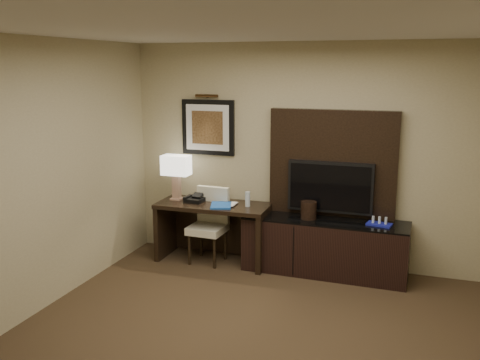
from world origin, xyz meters
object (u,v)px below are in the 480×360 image
at_px(credenza, 325,246).
at_px(tv, 330,187).
at_px(ice_bucket, 309,210).
at_px(table_lamp, 176,179).
at_px(desk_chair, 207,228).
at_px(minibar_tray, 379,221).
at_px(water_bottle, 248,199).
at_px(desk, 214,232).
at_px(desk_phone, 194,198).

bearing_deg(credenza, tv, 83.38).
height_order(credenza, ice_bucket, ice_bucket).
height_order(credenza, table_lamp, table_lamp).
relative_size(credenza, table_lamp, 3.66).
xyz_separation_m(tv, desk_chair, (-1.47, -0.26, -0.58)).
bearing_deg(minibar_tray, water_bottle, -179.51).
distance_m(desk, desk_phone, 0.50).
relative_size(tv, ice_bucket, 4.82).
xyz_separation_m(table_lamp, minibar_tray, (2.52, -0.02, -0.30)).
relative_size(desk, table_lamp, 2.66).
height_order(desk_phone, ice_bucket, ice_bucket).
bearing_deg(desk_chair, tv, 12.40).
bearing_deg(table_lamp, desk, -5.63).
bearing_deg(credenza, water_bottle, -176.82).
bearing_deg(desk_chair, table_lamp, 168.25).
xyz_separation_m(credenza, ice_bucket, (-0.20, -0.02, 0.43)).
bearing_deg(credenza, desk_chair, -174.43).
bearing_deg(desk, water_bottle, 0.87).
xyz_separation_m(desk_phone, ice_bucket, (1.44, 0.03, -0.04)).
bearing_deg(desk_chair, credenza, 7.08).
bearing_deg(desk_phone, ice_bucket, 4.61).
distance_m(desk_chair, minibar_tray, 2.08).
relative_size(water_bottle, ice_bucket, 0.88).
xyz_separation_m(desk, desk_phone, (-0.25, -0.00, 0.43)).
relative_size(credenza, water_bottle, 10.49).
height_order(tv, table_lamp, tv).
distance_m(desk, table_lamp, 0.82).
bearing_deg(desk_phone, table_lamp, 172.34).
bearing_deg(table_lamp, minibar_tray, -0.55).
distance_m(desk_chair, table_lamp, 0.74).
height_order(water_bottle, minibar_tray, water_bottle).
distance_m(credenza, water_bottle, 1.08).
relative_size(desk_phone, water_bottle, 1.19).
bearing_deg(ice_bucket, desk_phone, -178.91).
bearing_deg(ice_bucket, table_lamp, 179.15).
bearing_deg(table_lamp, ice_bucket, -0.85).
bearing_deg(tv, desk_phone, -173.42).
bearing_deg(tv, table_lamp, -175.88).
bearing_deg(minibar_tray, desk, -179.23).
relative_size(desk, desk_chair, 1.58).
distance_m(tv, ice_bucket, 0.37).
height_order(credenza, desk_phone, desk_phone).
bearing_deg(desk, ice_bucket, 0.35).
bearing_deg(ice_bucket, minibar_tray, 0.08).
relative_size(table_lamp, minibar_tray, 1.92).
xyz_separation_m(desk, table_lamp, (-0.52, 0.05, 0.63)).
distance_m(desk, ice_bucket, 1.25).
xyz_separation_m(tv, desk_phone, (-1.66, -0.19, -0.22)).
relative_size(desk_chair, minibar_tray, 3.24).
height_order(credenza, desk_chair, desk_chair).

